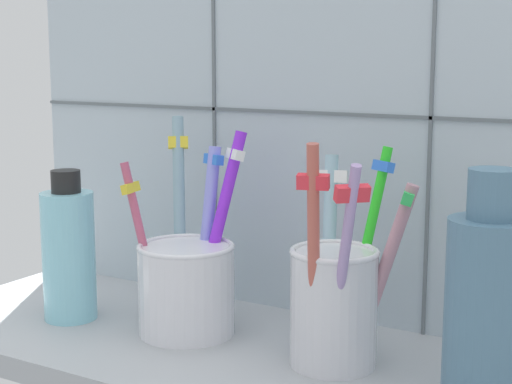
# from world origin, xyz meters

# --- Properties ---
(counter_slab) EXTENTS (0.64, 0.22, 0.02)m
(counter_slab) POSITION_xyz_m (0.00, 0.00, 0.01)
(counter_slab) COLOR #9EA3A8
(counter_slab) RESTS_ON ground
(tile_wall_back) EXTENTS (0.64, 0.02, 0.45)m
(tile_wall_back) POSITION_xyz_m (0.00, 0.12, 0.22)
(tile_wall_back) COLOR #B2C1CC
(tile_wall_back) RESTS_ON ground
(toothbrush_cup_left) EXTENTS (0.10, 0.11, 0.18)m
(toothbrush_cup_left) POSITION_xyz_m (-0.07, 0.01, 0.07)
(toothbrush_cup_left) COLOR silver
(toothbrush_cup_left) RESTS_ON counter_slab
(toothbrush_cup_right) EXTENTS (0.10, 0.10, 0.18)m
(toothbrush_cup_right) POSITION_xyz_m (0.07, 0.01, 0.07)
(toothbrush_cup_right) COLOR silver
(toothbrush_cup_right) RESTS_ON counter_slab
(ceramic_vase) EXTENTS (0.06, 0.06, 0.16)m
(ceramic_vase) POSITION_xyz_m (0.19, -0.01, 0.09)
(ceramic_vase) COLOR slate
(ceramic_vase) RESTS_ON counter_slab
(soap_bottle) EXTENTS (0.05, 0.05, 0.14)m
(soap_bottle) POSITION_xyz_m (-0.18, -0.01, 0.08)
(soap_bottle) COLOR #88D1E2
(soap_bottle) RESTS_ON counter_slab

